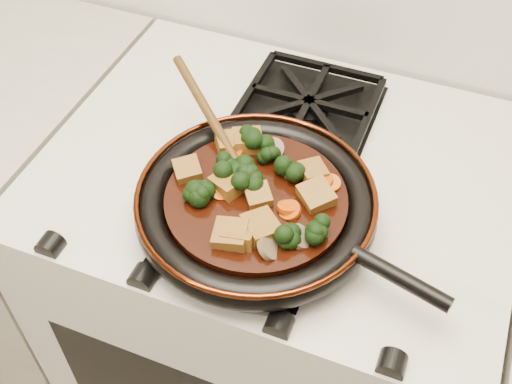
% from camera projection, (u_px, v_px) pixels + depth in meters
% --- Properties ---
extents(stove, '(0.76, 0.60, 0.90)m').
position_uv_depth(stove, '(275.00, 312.00, 1.37)').
color(stove, beige).
rests_on(stove, ground).
extents(burner_grate_front, '(0.23, 0.23, 0.03)m').
position_uv_depth(burner_grate_front, '(248.00, 222.00, 0.94)').
color(burner_grate_front, black).
rests_on(burner_grate_front, stove).
extents(burner_grate_back, '(0.23, 0.23, 0.03)m').
position_uv_depth(burner_grate_back, '(309.00, 106.00, 1.11)').
color(burner_grate_back, black).
rests_on(burner_grate_back, stove).
extents(skillet, '(0.47, 0.35, 0.05)m').
position_uv_depth(skillet, '(257.00, 205.00, 0.92)').
color(skillet, black).
rests_on(skillet, burner_grate_front).
extents(braising_sauce, '(0.26, 0.26, 0.02)m').
position_uv_depth(braising_sauce, '(256.00, 202.00, 0.92)').
color(braising_sauce, black).
rests_on(braising_sauce, skillet).
extents(tofu_cube_0, '(0.05, 0.05, 0.03)m').
position_uv_depth(tofu_cube_0, '(231.00, 235.00, 0.85)').
color(tofu_cube_0, brown).
rests_on(tofu_cube_0, braising_sauce).
extents(tofu_cube_1, '(0.06, 0.07, 0.03)m').
position_uv_depth(tofu_cube_1, '(316.00, 196.00, 0.90)').
color(tofu_cube_1, brown).
rests_on(tofu_cube_1, braising_sauce).
extents(tofu_cube_2, '(0.05, 0.05, 0.03)m').
position_uv_depth(tofu_cube_2, '(258.00, 196.00, 0.90)').
color(tofu_cube_2, brown).
rests_on(tofu_cube_2, braising_sauce).
extents(tofu_cube_3, '(0.05, 0.04, 0.03)m').
position_uv_depth(tofu_cube_3, '(239.00, 235.00, 0.86)').
color(tofu_cube_3, brown).
rests_on(tofu_cube_3, braising_sauce).
extents(tofu_cube_4, '(0.06, 0.06, 0.03)m').
position_uv_depth(tofu_cube_4, '(229.00, 184.00, 0.92)').
color(tofu_cube_4, brown).
rests_on(tofu_cube_4, braising_sauce).
extents(tofu_cube_5, '(0.06, 0.06, 0.03)m').
position_uv_depth(tofu_cube_5, '(231.00, 143.00, 0.97)').
color(tofu_cube_5, brown).
rests_on(tofu_cube_5, braising_sauce).
extents(tofu_cube_6, '(0.07, 0.07, 0.03)m').
position_uv_depth(tofu_cube_6, '(261.00, 228.00, 0.86)').
color(tofu_cube_6, brown).
rests_on(tofu_cube_6, braising_sauce).
extents(tofu_cube_7, '(0.05, 0.06, 0.03)m').
position_uv_depth(tofu_cube_7, '(187.00, 170.00, 0.94)').
color(tofu_cube_7, brown).
rests_on(tofu_cube_7, braising_sauce).
extents(tofu_cube_8, '(0.06, 0.06, 0.03)m').
position_uv_depth(tofu_cube_8, '(248.00, 141.00, 0.98)').
color(tofu_cube_8, brown).
rests_on(tofu_cube_8, braising_sauce).
extents(tofu_cube_9, '(0.05, 0.05, 0.02)m').
position_uv_depth(tofu_cube_9, '(312.00, 172.00, 0.93)').
color(tofu_cube_9, brown).
rests_on(tofu_cube_9, braising_sauce).
extents(broccoli_floret_0, '(0.09, 0.08, 0.07)m').
position_uv_depth(broccoli_floret_0, '(201.00, 191.00, 0.90)').
color(broccoli_floret_0, black).
rests_on(broccoli_floret_0, braising_sauce).
extents(broccoli_floret_1, '(0.06, 0.07, 0.06)m').
position_uv_depth(broccoli_floret_1, '(313.00, 230.00, 0.86)').
color(broccoli_floret_1, black).
rests_on(broccoli_floret_1, braising_sauce).
extents(broccoli_floret_2, '(0.09, 0.09, 0.06)m').
position_uv_depth(broccoli_floret_2, '(229.00, 171.00, 0.93)').
color(broccoli_floret_2, black).
rests_on(broccoli_floret_2, braising_sauce).
extents(broccoli_floret_3, '(0.08, 0.08, 0.06)m').
position_uv_depth(broccoli_floret_3, '(248.00, 183.00, 0.91)').
color(broccoli_floret_3, black).
rests_on(broccoli_floret_3, braising_sauce).
extents(broccoli_floret_4, '(0.06, 0.07, 0.07)m').
position_uv_depth(broccoli_floret_4, '(247.00, 138.00, 0.97)').
color(broccoli_floret_4, black).
rests_on(broccoli_floret_4, braising_sauce).
extents(broccoli_floret_5, '(0.08, 0.08, 0.06)m').
position_uv_depth(broccoli_floret_5, '(248.00, 173.00, 0.93)').
color(broccoli_floret_5, black).
rests_on(broccoli_floret_5, braising_sauce).
extents(broccoli_floret_6, '(0.08, 0.08, 0.06)m').
position_uv_depth(broccoli_floret_6, '(284.00, 239.00, 0.85)').
color(broccoli_floret_6, black).
rests_on(broccoli_floret_6, braising_sauce).
extents(broccoli_floret_7, '(0.08, 0.07, 0.06)m').
position_uv_depth(broccoli_floret_7, '(272.00, 153.00, 0.96)').
color(broccoli_floret_7, black).
rests_on(broccoli_floret_7, braising_sauce).
extents(broccoli_floret_8, '(0.08, 0.08, 0.07)m').
position_uv_depth(broccoli_floret_8, '(288.00, 172.00, 0.93)').
color(broccoli_floret_8, black).
rests_on(broccoli_floret_8, braising_sauce).
extents(carrot_coin_0, '(0.03, 0.03, 0.02)m').
position_uv_depth(carrot_coin_0, '(331.00, 183.00, 0.92)').
color(carrot_coin_0, '#C04305').
rests_on(carrot_coin_0, braising_sauce).
extents(carrot_coin_1, '(0.03, 0.03, 0.02)m').
position_uv_depth(carrot_coin_1, '(323.00, 182.00, 0.92)').
color(carrot_coin_1, '#C04305').
rests_on(carrot_coin_1, braising_sauce).
extents(carrot_coin_2, '(0.03, 0.03, 0.02)m').
position_uv_depth(carrot_coin_2, '(234.00, 154.00, 0.96)').
color(carrot_coin_2, '#C04305').
rests_on(carrot_coin_2, braising_sauce).
extents(carrot_coin_3, '(0.03, 0.03, 0.02)m').
position_uv_depth(carrot_coin_3, '(288.00, 207.00, 0.89)').
color(carrot_coin_3, '#C04305').
rests_on(carrot_coin_3, braising_sauce).
extents(carrot_coin_4, '(0.03, 0.03, 0.02)m').
position_uv_depth(carrot_coin_4, '(220.00, 191.00, 0.91)').
color(carrot_coin_4, '#C04305').
rests_on(carrot_coin_4, braising_sauce).
extents(carrot_coin_5, '(0.03, 0.03, 0.02)m').
position_uv_depth(carrot_coin_5, '(290.00, 210.00, 0.89)').
color(carrot_coin_5, '#C04305').
rests_on(carrot_coin_5, braising_sauce).
extents(mushroom_slice_0, '(0.04, 0.04, 0.03)m').
position_uv_depth(mushroom_slice_0, '(269.00, 248.00, 0.84)').
color(mushroom_slice_0, brown).
rests_on(mushroom_slice_0, braising_sauce).
extents(mushroom_slice_1, '(0.04, 0.04, 0.03)m').
position_uv_depth(mushroom_slice_1, '(273.00, 148.00, 0.97)').
color(mushroom_slice_1, brown).
rests_on(mushroom_slice_1, braising_sauce).
extents(mushroom_slice_2, '(0.04, 0.04, 0.03)m').
position_uv_depth(mushroom_slice_2, '(299.00, 237.00, 0.86)').
color(mushroom_slice_2, brown).
rests_on(mushroom_slice_2, braising_sauce).
extents(wooden_spoon, '(0.13, 0.11, 0.22)m').
position_uv_depth(wooden_spoon, '(221.00, 136.00, 0.97)').
color(wooden_spoon, '#492E0F').
rests_on(wooden_spoon, braising_sauce).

